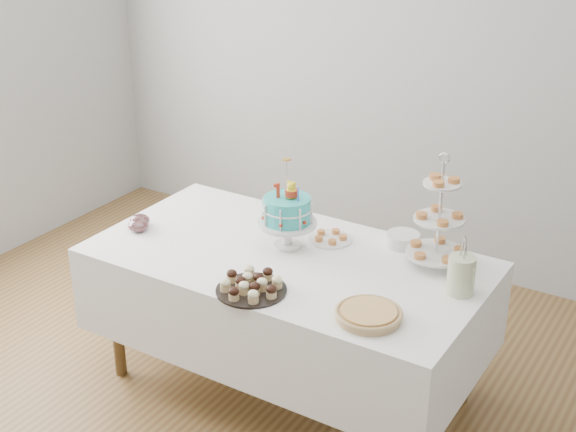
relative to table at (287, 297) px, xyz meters
The scene contains 12 objects.
floor 0.62m from the table, 90.00° to the right, with size 5.00×5.00×0.00m, color brown.
walls 0.86m from the table, 90.00° to the right, with size 5.04×4.04×2.70m.
table is the anchor object (origin of this frame).
birthday_cake 0.36m from the table, 121.94° to the left, with size 0.29×0.29×0.45m.
cupcake_tray 0.46m from the table, 83.11° to the right, with size 0.32×0.32×0.07m.
pie 0.72m from the table, 27.89° to the right, with size 0.29×0.29×0.05m.
tiered_stand 0.85m from the table, 24.47° to the left, with size 0.29×0.29×0.56m.
plate_stack 0.64m from the table, 42.99° to the left, with size 0.17×0.17×0.06m.
pastry_plate 0.37m from the table, 70.40° to the left, with size 0.22×0.22×0.03m.
jam_bowl_a 0.86m from the table, 168.48° to the right, with size 0.11×0.11×0.06m.
jam_bowl_b 0.89m from the table, behind, with size 0.10×0.10×0.06m.
utensil_pitcher 0.91m from the table, ahead, with size 0.13×0.12×0.27m.
Camera 1 is at (1.83, -2.64, 2.55)m, focal length 50.00 mm.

